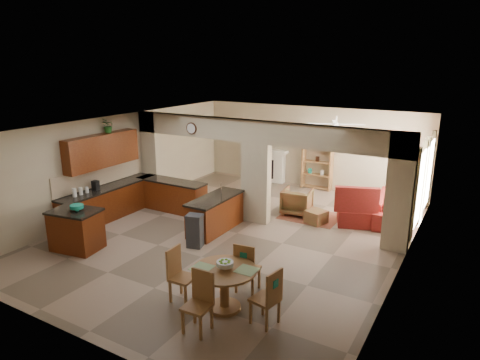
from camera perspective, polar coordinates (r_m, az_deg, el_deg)
The scene contains 39 objects.
floor at distance 11.13m, azimuth -0.38°, elevation -7.09°, with size 10.00×10.00×0.00m, color #87705D.
ceiling at distance 10.37m, azimuth -0.41°, elevation 7.32°, with size 10.00×10.00×0.00m, color white.
wall_back at distance 15.07m, azimuth 9.34°, elevation 4.36°, with size 8.00×8.00×0.00m, color tan.
wall_front at distance 7.10m, azimuth -21.67°, elevation -9.71°, with size 8.00×8.00×0.00m, color tan.
wall_left at distance 13.10m, azimuth -15.66°, elevation 2.27°, with size 10.00×10.00×0.00m, color tan.
wall_right at distance 9.38m, azimuth 21.19°, elevation -3.49°, with size 10.00×10.00×0.00m, color tan.
partition_left_pier at distance 13.59m, azimuth -11.78°, elevation 3.00°, with size 0.60×0.25×2.80m, color tan.
partition_center_pier at distance 11.59m, azimuth 2.12°, elevation -0.40°, with size 0.80×0.25×2.20m, color tan.
partition_right_pier at distance 10.37m, azimuth 20.49°, elevation -1.63°, with size 0.60×0.25×2.80m, color tan.
partition_header at distance 11.28m, azimuth 2.19°, elevation 6.45°, with size 8.00×0.25×0.60m, color tan.
kitchen_counter at distance 12.67m, azimuth -13.79°, elevation -2.45°, with size 2.52×3.29×1.48m.
upper_cabinets at distance 12.33m, azimuth -17.89°, elevation 3.75°, with size 0.35×2.40×0.90m, color #471508.
peninsula at distance 11.17m, azimuth -3.34°, elevation -4.51°, with size 0.70×1.85×0.91m.
wall_clock at distance 12.22m, azimuth -6.51°, elevation 6.84°, with size 0.34×0.34×0.03m, color #472617.
rug at distance 12.42m, azimuth 9.39°, elevation -4.80°, with size 1.60×1.30×0.01m, color brown.
fireplace at distance 15.72m, azimuth 3.54°, elevation 2.07°, with size 1.60×0.35×1.20m.
shelving_unit at distance 14.89m, azimuth 10.26°, elevation 2.21°, with size 1.00×0.32×1.80m, color olive.
window_a at distance 11.63m, azimuth 22.85°, elevation -1.09°, with size 0.02×0.90×1.90m, color white.
window_b at distance 13.27m, azimuth 23.87°, elevation 0.77°, with size 0.02×0.90×1.90m, color white.
glazed_door at distance 12.48m, azimuth 23.32°, elevation -0.76°, with size 0.02×0.70×2.10m, color white.
drape_a_left at distance 11.06m, azimuth 22.21°, elevation -1.84°, with size 0.10×0.28×2.30m, color #3F1F19.
drape_a_right at distance 12.21m, azimuth 23.06°, elevation -0.35°, with size 0.10×0.28×2.30m, color #3F1F19.
drape_b_left at distance 12.69m, azimuth 23.36°, elevation 0.19°, with size 0.10×0.28×2.30m, color #3F1F19.
drape_b_right at distance 13.85m, azimuth 24.02°, elevation 1.34°, with size 0.10×0.28×2.30m, color #3F1F19.
ceiling_fan at distance 12.53m, azimuth 12.69°, elevation 7.29°, with size 1.00×1.00×0.10m, color white.
kitchen_island at distance 10.77m, azimuth -20.99°, elevation -6.20°, with size 1.23×0.96×0.97m.
teal_bowl at distance 10.53m, azimuth -20.92°, elevation -3.49°, with size 0.30×0.30×0.14m, color #138670.
trash_can at distance 10.28m, azimuth -6.03°, elevation -6.92°, with size 0.35×0.30×0.75m, color #2C2C2E.
dining_table at distance 7.78m, azimuth -2.10°, elevation -13.52°, with size 1.15×1.15×0.79m.
fruit_bowl at distance 7.61m, azimuth -2.02°, elevation -11.22°, with size 0.30×0.30×0.16m, color #6BBB28.
sofa at distance 12.67m, azimuth 19.92°, elevation -3.52°, with size 0.92×2.36×0.69m, color maroon.
chaise at distance 12.11m, azimuth 15.57°, elevation -4.62°, with size 1.13×0.93×0.45m, color maroon.
armchair at distance 12.47m, azimuth 7.60°, elevation -2.86°, with size 0.80×0.82×0.74m, color maroon.
ottoman at distance 11.91m, azimuth 10.11°, elevation -4.86°, with size 0.49×0.49×0.36m, color maroon.
plant at distance 12.41m, azimuth -17.15°, elevation 6.93°, with size 0.36×0.31×0.39m, color #1B4A13.
chair_north at distance 8.24m, azimuth 0.82°, elevation -11.42°, with size 0.46×0.46×1.02m.
chair_east at distance 7.34m, azimuth 3.91°, elevation -15.13°, with size 0.49×0.49×1.02m.
chair_south at distance 7.27m, azimuth -5.38°, elevation -15.49°, with size 0.44×0.44×1.02m.
chair_west at distance 8.12m, azimuth -8.17°, elevation -12.05°, with size 0.44×0.44×1.02m.
Camera 1 is at (5.22, -8.83, 4.31)m, focal length 32.00 mm.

